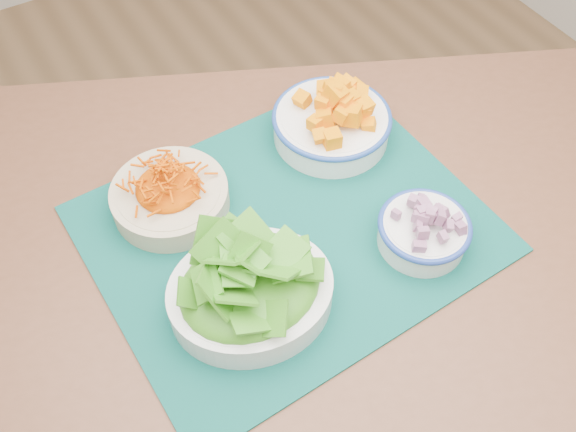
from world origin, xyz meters
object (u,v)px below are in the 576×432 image
(table, at_px, (346,276))
(lettuce_bowl, at_px, (250,285))
(placemat, at_px, (288,228))
(squash_bowl, at_px, (332,116))
(onion_bowl, at_px, (424,228))
(carrot_bowl, at_px, (169,193))

(table, relative_size, lettuce_bowl, 5.58)
(table, bearing_deg, placemat, 157.47)
(squash_bowl, bearing_deg, table, -115.42)
(placemat, relative_size, onion_bowl, 3.99)
(placemat, bearing_deg, onion_bowl, -40.53)
(squash_bowl, distance_m, lettuce_bowl, 0.36)
(carrot_bowl, bearing_deg, lettuce_bowl, -84.00)
(squash_bowl, relative_size, lettuce_bowl, 0.97)
(table, height_order, carrot_bowl, carrot_bowl)
(table, relative_size, carrot_bowl, 6.67)
(table, distance_m, onion_bowl, 0.17)
(placemat, distance_m, squash_bowl, 0.22)
(lettuce_bowl, bearing_deg, table, 18.03)
(carrot_bowl, height_order, onion_bowl, same)
(table, xyz_separation_m, squash_bowl, (0.10, 0.21, 0.14))
(table, distance_m, lettuce_bowl, 0.23)
(lettuce_bowl, relative_size, onion_bowl, 1.86)
(placemat, xyz_separation_m, squash_bowl, (0.16, 0.13, 0.05))
(carrot_bowl, distance_m, squash_bowl, 0.30)
(placemat, distance_m, onion_bowl, 0.21)
(lettuce_bowl, bearing_deg, carrot_bowl, 108.77)
(placemat, relative_size, lettuce_bowl, 2.15)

